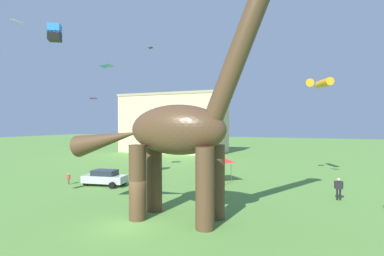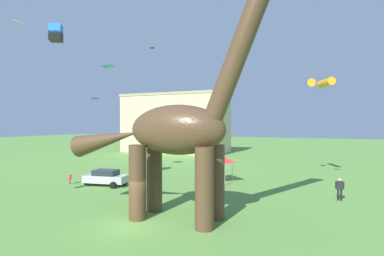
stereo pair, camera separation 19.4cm
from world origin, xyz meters
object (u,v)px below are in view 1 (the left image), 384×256
(parked_sedan_left, at_px, (105,177))
(festival_canopy_tent, at_px, (215,158))
(dinosaur_sculpture, at_px, (176,130))
(person_vendor_side, at_px, (339,187))
(kite_near_low, at_px, (17,21))
(kite_apex, at_px, (93,98))
(kite_near_high, at_px, (151,48))
(person_photographer, at_px, (69,178))
(kite_trailing, at_px, (107,66))
(kite_mid_left, at_px, (55,33))
(kite_far_right, at_px, (321,83))

(parked_sedan_left, xyz_separation_m, festival_canopy_tent, (9.46, 6.07, 1.74))
(dinosaur_sculpture, distance_m, person_vendor_side, 14.36)
(kite_near_low, bearing_deg, kite_apex, 87.95)
(kite_near_low, bearing_deg, dinosaur_sculpture, -9.24)
(parked_sedan_left, distance_m, kite_near_high, 19.44)
(person_photographer, distance_m, person_vendor_side, 24.93)
(kite_near_low, xyz_separation_m, kite_near_high, (5.87, 15.11, 0.40))
(parked_sedan_left, xyz_separation_m, person_photographer, (-3.74, -0.95, -0.13))
(festival_canopy_tent, height_order, kite_trailing, kite_trailing)
(kite_trailing, height_order, kite_mid_left, kite_mid_left)
(parked_sedan_left, bearing_deg, kite_near_high, 87.64)
(kite_near_low, distance_m, kite_mid_left, 6.04)
(kite_apex, distance_m, kite_far_right, 27.32)
(dinosaur_sculpture, xyz_separation_m, kite_mid_left, (-12.74, 2.21, 8.28))
(kite_mid_left, distance_m, kite_near_high, 16.08)
(person_photographer, xyz_separation_m, person_vendor_side, (24.66, 3.63, 0.40))
(festival_canopy_tent, distance_m, kite_near_low, 23.63)
(kite_apex, relative_size, kite_far_right, 0.36)
(kite_apex, height_order, kite_mid_left, kite_mid_left)
(parked_sedan_left, relative_size, kite_far_right, 1.40)
(parked_sedan_left, relative_size, kite_near_low, 3.49)
(person_photographer, xyz_separation_m, kite_apex, (-3.31, 7.51, 8.67))
(person_vendor_side, bearing_deg, festival_canopy_tent, 139.27)
(dinosaur_sculpture, bearing_deg, kite_near_high, 153.98)
(person_photographer, distance_m, kite_far_right, 28.58)
(parked_sedan_left, xyz_separation_m, kite_apex, (-7.05, 6.56, 8.55))
(kite_far_right, bearing_deg, dinosaur_sculpture, -114.96)
(kite_near_high, bearing_deg, dinosaur_sculpture, -55.33)
(kite_trailing, bearing_deg, festival_canopy_tent, 8.66)
(festival_canopy_tent, height_order, kite_near_high, kite_near_high)
(kite_trailing, bearing_deg, parked_sedan_left, -53.88)
(dinosaur_sculpture, distance_m, person_photographer, 16.55)
(person_vendor_side, bearing_deg, kite_trailing, 152.19)
(person_photographer, xyz_separation_m, kite_near_low, (-3.68, -2.64, 15.31))
(kite_apex, xyz_separation_m, kite_far_right, (26.73, 5.54, 1.23))
(person_vendor_side, height_order, kite_near_high, kite_near_high)
(person_photographer, height_order, kite_near_high, kite_near_high)
(person_vendor_side, xyz_separation_m, kite_trailing, (-23.96, 1.49, 11.67))
(kite_mid_left, bearing_deg, parked_sedan_left, 68.10)
(kite_near_low, relative_size, kite_apex, 1.11)
(person_photographer, bearing_deg, kite_far_right, 47.11)
(festival_canopy_tent, height_order, kite_near_low, kite_near_low)
(kite_apex, bearing_deg, kite_mid_left, -64.19)
(person_vendor_side, height_order, kite_near_low, kite_near_low)
(kite_trailing, xyz_separation_m, kite_near_high, (1.50, 7.36, 3.64))
(parked_sedan_left, xyz_separation_m, person_vendor_side, (20.92, 2.68, 0.28))
(kite_mid_left, distance_m, kite_far_right, 27.25)
(parked_sedan_left, bearing_deg, kite_near_low, -164.14)
(parked_sedan_left, bearing_deg, person_vendor_side, -2.70)
(parked_sedan_left, bearing_deg, festival_canopy_tent, 22.69)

